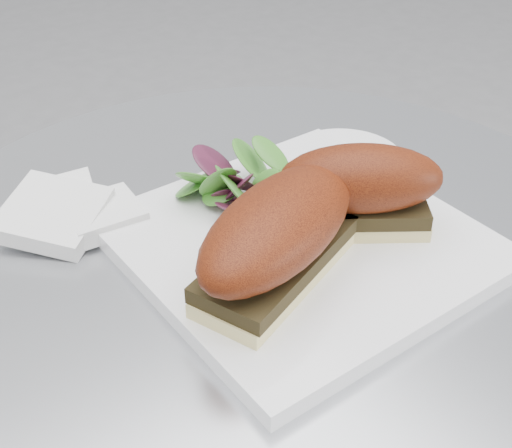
# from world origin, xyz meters

# --- Properties ---
(table) EXTENTS (0.70, 0.70, 0.73)m
(table) POSITION_xyz_m (0.00, 0.00, 0.49)
(table) COLOR silver
(table) RESTS_ON ground
(plate) EXTENTS (0.29, 0.29, 0.02)m
(plate) POSITION_xyz_m (0.02, -0.01, 0.74)
(plate) COLOR white
(plate) RESTS_ON table
(sandwich_left) EXTENTS (0.20, 0.14, 0.08)m
(sandwich_left) POSITION_xyz_m (-0.03, -0.04, 0.79)
(sandwich_left) COLOR beige
(sandwich_left) RESTS_ON plate
(sandwich_right) EXTENTS (0.15, 0.13, 0.08)m
(sandwich_right) POSITION_xyz_m (0.07, -0.03, 0.79)
(sandwich_right) COLOR beige
(sandwich_right) RESTS_ON plate
(salad) EXTENTS (0.12, 0.12, 0.05)m
(salad) POSITION_xyz_m (-0.00, 0.07, 0.77)
(salad) COLOR #49842B
(salad) RESTS_ON plate
(napkin) EXTENTS (0.15, 0.15, 0.02)m
(napkin) POSITION_xyz_m (-0.12, 0.14, 0.74)
(napkin) COLOR white
(napkin) RESTS_ON table
(saucer) EXTENTS (0.12, 0.12, 0.01)m
(saucer) POSITION_xyz_m (0.15, 0.08, 0.74)
(saucer) COLOR white
(saucer) RESTS_ON table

